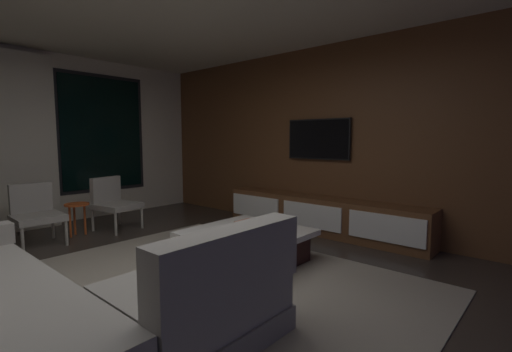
{
  "coord_description": "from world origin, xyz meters",
  "views": [
    {
      "loc": [
        -1.59,
        -2.51,
        1.35
      ],
      "look_at": [
        1.59,
        0.28,
        0.91
      ],
      "focal_mm": 24.79,
      "sensor_mm": 36.0,
      "label": 1
    }
  ],
  "objects_px": {
    "accent_chair_by_curtain": "(35,211)",
    "media_console": "(322,216)",
    "side_stool": "(77,209)",
    "coffee_table": "(246,246)",
    "accent_chair_near_window": "(113,200)",
    "sectional_couch": "(41,310)",
    "mounted_tv": "(318,139)",
    "book_stack_on_coffee_table": "(248,226)"
  },
  "relations": [
    {
      "from": "accent_chair_by_curtain",
      "to": "media_console",
      "type": "distance_m",
      "value": 3.81
    },
    {
      "from": "side_stool",
      "to": "media_console",
      "type": "height_order",
      "value": "media_console"
    },
    {
      "from": "coffee_table",
      "to": "accent_chair_near_window",
      "type": "distance_m",
      "value": 2.54
    },
    {
      "from": "sectional_couch",
      "to": "media_console",
      "type": "height_order",
      "value": "sectional_couch"
    },
    {
      "from": "coffee_table",
      "to": "mounted_tv",
      "type": "relative_size",
      "value": 1.13
    },
    {
      "from": "accent_chair_by_curtain",
      "to": "mounted_tv",
      "type": "xyz_separation_m",
      "value": [
        3.06,
        -2.29,
        0.92
      ]
    },
    {
      "from": "sectional_couch",
      "to": "coffee_table",
      "type": "relative_size",
      "value": 2.16
    },
    {
      "from": "book_stack_on_coffee_table",
      "to": "sectional_couch",
      "type": "bearing_deg",
      "value": -175.47
    },
    {
      "from": "book_stack_on_coffee_table",
      "to": "mounted_tv",
      "type": "distance_m",
      "value": 2.02
    },
    {
      "from": "accent_chair_near_window",
      "to": "coffee_table",
      "type": "bearing_deg",
      "value": -84.78
    },
    {
      "from": "accent_chair_near_window",
      "to": "media_console",
      "type": "relative_size",
      "value": 0.25
    },
    {
      "from": "book_stack_on_coffee_table",
      "to": "accent_chair_near_window",
      "type": "height_order",
      "value": "accent_chair_near_window"
    },
    {
      "from": "side_stool",
      "to": "mounted_tv",
      "type": "distance_m",
      "value": 3.58
    },
    {
      "from": "accent_chair_near_window",
      "to": "mounted_tv",
      "type": "height_order",
      "value": "mounted_tv"
    },
    {
      "from": "sectional_couch",
      "to": "accent_chair_near_window",
      "type": "distance_m",
      "value": 3.25
    },
    {
      "from": "sectional_couch",
      "to": "book_stack_on_coffee_table",
      "type": "height_order",
      "value": "sectional_couch"
    },
    {
      "from": "sectional_couch",
      "to": "accent_chair_by_curtain",
      "type": "distance_m",
      "value": 2.79
    },
    {
      "from": "coffee_table",
      "to": "accent_chair_near_window",
      "type": "xyz_separation_m",
      "value": [
        -0.23,
        2.52,
        0.25
      ]
    },
    {
      "from": "side_stool",
      "to": "mounted_tv",
      "type": "bearing_deg",
      "value": -42.17
    },
    {
      "from": "sectional_couch",
      "to": "coffee_table",
      "type": "distance_m",
      "value": 2.06
    },
    {
      "from": "side_stool",
      "to": "media_console",
      "type": "xyz_separation_m",
      "value": [
        2.37,
        -2.51,
        -0.12
      ]
    },
    {
      "from": "accent_chair_near_window",
      "to": "mounted_tv",
      "type": "bearing_deg",
      "value": -48.67
    },
    {
      "from": "media_console",
      "to": "mounted_tv",
      "type": "bearing_deg",
      "value": 47.62
    },
    {
      "from": "side_stool",
      "to": "mounted_tv",
      "type": "height_order",
      "value": "mounted_tv"
    },
    {
      "from": "sectional_couch",
      "to": "accent_chair_by_curtain",
      "type": "relative_size",
      "value": 3.21
    },
    {
      "from": "sectional_couch",
      "to": "side_stool",
      "type": "bearing_deg",
      "value": 64.23
    },
    {
      "from": "accent_chair_by_curtain",
      "to": "mounted_tv",
      "type": "relative_size",
      "value": 0.76
    },
    {
      "from": "accent_chair_near_window",
      "to": "book_stack_on_coffee_table",
      "type": "bearing_deg",
      "value": -84.42
    },
    {
      "from": "coffee_table",
      "to": "book_stack_on_coffee_table",
      "type": "height_order",
      "value": "book_stack_on_coffee_table"
    },
    {
      "from": "accent_chair_near_window",
      "to": "media_console",
      "type": "distance_m",
      "value": 3.11
    },
    {
      "from": "sectional_couch",
      "to": "mounted_tv",
      "type": "distance_m",
      "value": 4.01
    },
    {
      "from": "media_console",
      "to": "mounted_tv",
      "type": "distance_m",
      "value": 1.13
    },
    {
      "from": "coffee_table",
      "to": "media_console",
      "type": "height_order",
      "value": "media_console"
    },
    {
      "from": "mounted_tv",
      "to": "accent_chair_by_curtain",
      "type": "bearing_deg",
      "value": 143.23
    },
    {
      "from": "sectional_couch",
      "to": "mounted_tv",
      "type": "bearing_deg",
      "value": 5.64
    },
    {
      "from": "sectional_couch",
      "to": "book_stack_on_coffee_table",
      "type": "distance_m",
      "value": 2.08
    },
    {
      "from": "sectional_couch",
      "to": "mounted_tv",
      "type": "relative_size",
      "value": 2.45
    },
    {
      "from": "sectional_couch",
      "to": "accent_chair_near_window",
      "type": "height_order",
      "value": "sectional_couch"
    },
    {
      "from": "coffee_table",
      "to": "accent_chair_near_window",
      "type": "bearing_deg",
      "value": 95.22
    },
    {
      "from": "accent_chair_by_curtain",
      "to": "media_console",
      "type": "height_order",
      "value": "accent_chair_by_curtain"
    },
    {
      "from": "coffee_table",
      "to": "accent_chair_by_curtain",
      "type": "distance_m",
      "value": 2.82
    },
    {
      "from": "book_stack_on_coffee_table",
      "to": "mounted_tv",
      "type": "height_order",
      "value": "mounted_tv"
    }
  ]
}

